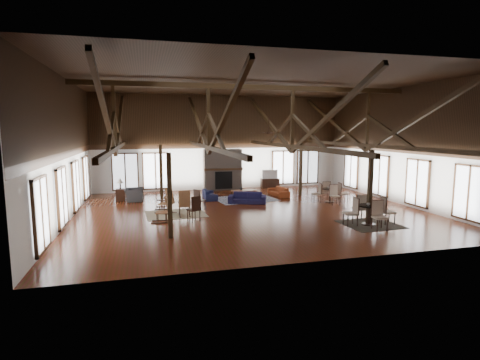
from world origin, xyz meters
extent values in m
plane|color=#551C11|center=(0.00, 0.00, 0.00)|extent=(16.00, 16.00, 0.00)
cube|color=black|center=(0.00, 0.00, 6.00)|extent=(16.00, 14.00, 0.02)
cube|color=silver|center=(0.00, 7.00, 3.00)|extent=(16.00, 0.02, 6.00)
cube|color=silver|center=(0.00, -7.00, 3.00)|extent=(16.00, 0.02, 6.00)
cube|color=silver|center=(-8.00, 0.00, 3.00)|extent=(0.02, 14.00, 6.00)
cube|color=silver|center=(8.00, 0.00, 3.00)|extent=(0.02, 14.00, 6.00)
cube|color=#2F1F0D|center=(0.00, 0.00, 5.75)|extent=(15.60, 0.18, 0.22)
cube|color=#2F1F0D|center=(-6.00, 0.00, 3.05)|extent=(0.16, 13.70, 0.18)
cube|color=#2F1F0D|center=(-6.00, 0.00, 4.40)|extent=(0.14, 0.14, 2.70)
cube|color=#2F1F0D|center=(-6.00, 3.50, 4.28)|extent=(0.15, 7.07, 3.12)
cube|color=#2F1F0D|center=(-6.00, -3.50, 4.28)|extent=(0.15, 7.07, 3.12)
cube|color=#2F1F0D|center=(-2.00, 0.00, 3.05)|extent=(0.16, 13.70, 0.18)
cube|color=#2F1F0D|center=(-2.00, 0.00, 4.40)|extent=(0.14, 0.14, 2.70)
cube|color=#2F1F0D|center=(-2.00, 3.50, 4.28)|extent=(0.15, 7.07, 3.12)
cube|color=#2F1F0D|center=(-2.00, -3.50, 4.28)|extent=(0.15, 7.07, 3.12)
cube|color=#2F1F0D|center=(2.00, 0.00, 3.05)|extent=(0.16, 13.70, 0.18)
cube|color=#2F1F0D|center=(2.00, 0.00, 4.40)|extent=(0.14, 0.14, 2.70)
cube|color=#2F1F0D|center=(2.00, 3.50, 4.28)|extent=(0.15, 7.07, 3.12)
cube|color=#2F1F0D|center=(2.00, -3.50, 4.28)|extent=(0.15, 7.07, 3.12)
cube|color=#2F1F0D|center=(6.00, 0.00, 3.05)|extent=(0.16, 13.70, 0.18)
cube|color=#2F1F0D|center=(6.00, 0.00, 4.40)|extent=(0.14, 0.14, 2.70)
cube|color=#2F1F0D|center=(6.00, 3.50, 4.28)|extent=(0.15, 7.07, 3.12)
cube|color=#2F1F0D|center=(6.00, -3.50, 4.28)|extent=(0.15, 7.07, 3.12)
cube|color=#2F1F0D|center=(-4.00, -3.50, 1.52)|extent=(0.16, 0.16, 3.05)
cube|color=#2F1F0D|center=(4.00, -3.50, 1.52)|extent=(0.16, 0.16, 3.05)
cube|color=#2F1F0D|center=(-4.00, 3.50, 1.52)|extent=(0.16, 0.16, 3.05)
cube|color=#2F1F0D|center=(4.00, 3.50, 1.52)|extent=(0.16, 0.16, 3.05)
cube|color=#6F5F54|center=(0.00, 6.68, 1.30)|extent=(2.40, 0.62, 2.60)
cube|color=black|center=(0.00, 6.36, 0.65)|extent=(1.10, 0.06, 1.10)
cube|color=black|center=(0.00, 6.40, 1.35)|extent=(2.50, 0.20, 0.12)
cylinder|color=black|center=(0.50, -1.00, 4.05)|extent=(0.04, 0.04, 0.70)
cylinder|color=black|center=(0.50, -1.00, 3.70)|extent=(0.20, 0.20, 0.10)
cube|color=black|center=(0.95, -1.00, 3.70)|extent=(0.70, 0.12, 0.02)
cube|color=black|center=(0.50, -0.55, 3.70)|extent=(0.12, 0.70, 0.02)
cube|color=black|center=(0.05, -1.00, 3.70)|extent=(0.70, 0.12, 0.02)
cube|color=black|center=(0.50, -1.45, 3.70)|extent=(0.12, 0.70, 0.02)
imported|color=#18153B|center=(0.34, 1.95, 0.29)|extent=(2.11, 1.39, 0.57)
imported|color=#131736|center=(-1.35, 3.71, 0.25)|extent=(1.72, 0.70, 0.50)
imported|color=brown|center=(2.74, 3.69, 0.25)|extent=(1.76, 0.83, 0.50)
cube|color=brown|center=(0.48, 3.16, 0.47)|extent=(1.40, 0.87, 0.06)
cube|color=brown|center=(-0.07, 2.95, 0.22)|extent=(0.06, 0.06, 0.44)
cube|color=brown|center=(-0.07, 3.38, 0.22)|extent=(0.06, 0.06, 0.44)
cube|color=brown|center=(1.03, 2.95, 0.22)|extent=(0.06, 0.06, 0.44)
cube|color=brown|center=(1.03, 3.38, 0.22)|extent=(0.06, 0.06, 0.44)
imported|color=#B2B2B2|center=(0.35, 3.25, 0.60)|extent=(0.22, 0.22, 0.20)
imported|color=#28282A|center=(-5.45, 4.07, 0.34)|extent=(1.09, 0.97, 0.68)
cube|color=black|center=(-6.16, 4.30, 0.33)|extent=(0.49, 0.49, 0.65)
cylinder|color=black|center=(-6.16, 4.30, 0.85)|extent=(0.08, 0.08, 0.39)
cone|color=beige|center=(-6.16, 4.30, 1.11)|extent=(0.35, 0.35, 0.28)
cube|color=brown|center=(-3.95, 0.55, 0.46)|extent=(0.71, 0.72, 0.05)
cube|color=brown|center=(-3.75, 0.42, 0.82)|extent=(0.47, 0.54, 0.76)
cube|color=black|center=(-4.07, 0.37, 0.03)|extent=(0.79, 0.58, 0.05)
cube|color=black|center=(-3.82, 0.73, 0.03)|extent=(0.79, 0.58, 0.05)
cube|color=brown|center=(-3.16, -0.09, 0.45)|extent=(0.54, 0.51, 0.05)
cube|color=brown|center=(-3.17, -0.32, 0.80)|extent=(0.52, 0.22, 0.74)
cube|color=black|center=(-3.37, -0.08, 0.03)|extent=(0.09, 0.91, 0.05)
cube|color=black|center=(-2.94, -0.10, 0.03)|extent=(0.09, 0.91, 0.05)
cube|color=brown|center=(-4.20, -1.10, 0.42)|extent=(0.53, 0.54, 0.05)
cube|color=brown|center=(-3.98, -1.13, 0.75)|extent=(0.25, 0.50, 0.70)
cube|color=black|center=(-4.23, -1.30, 0.03)|extent=(0.85, 0.17, 0.05)
cube|color=black|center=(-4.17, -0.90, 0.03)|extent=(0.85, 0.17, 0.05)
cube|color=black|center=(-2.31, 0.92, 0.46)|extent=(0.60, 0.60, 0.05)
cube|color=black|center=(-2.46, 0.81, 0.73)|extent=(0.28, 0.37, 0.56)
cylinder|color=black|center=(-2.31, 0.92, 0.23)|extent=(0.03, 0.03, 0.46)
cube|color=black|center=(-2.88, -1.25, 0.50)|extent=(0.62, 0.62, 0.06)
cube|color=black|center=(-2.80, -1.44, 0.80)|extent=(0.44, 0.23, 0.61)
cylinder|color=black|center=(-2.88, -1.25, 0.25)|extent=(0.04, 0.04, 0.50)
cylinder|color=black|center=(3.96, -3.59, 0.79)|extent=(0.93, 0.93, 0.04)
cylinder|color=black|center=(3.96, -3.59, 0.40)|extent=(0.10, 0.10, 0.77)
cylinder|color=black|center=(3.96, -3.59, 0.02)|extent=(0.56, 0.56, 0.04)
cylinder|color=black|center=(4.71, 1.18, 0.71)|extent=(0.84, 0.84, 0.04)
cylinder|color=black|center=(4.71, 1.18, 0.37)|extent=(0.10, 0.10, 0.69)
cylinder|color=black|center=(4.71, 1.18, 0.02)|extent=(0.50, 0.50, 0.04)
imported|color=#B2B2B2|center=(3.87, -3.63, 0.86)|extent=(0.17, 0.17, 0.11)
imported|color=#B2B2B2|center=(4.61, 1.22, 0.78)|extent=(0.14, 0.14, 0.10)
cube|color=black|center=(3.23, 6.75, 0.30)|extent=(1.21, 0.45, 0.60)
imported|color=#B2B2B2|center=(3.20, 6.75, 0.90)|extent=(1.04, 0.23, 0.60)
cube|color=tan|center=(-3.52, 0.30, 0.01)|extent=(2.78, 2.26, 0.01)
cube|color=#181B43|center=(0.53, 3.12, 0.01)|extent=(3.59, 2.92, 0.01)
cube|color=black|center=(4.04, -3.57, 0.01)|extent=(2.28, 2.09, 0.01)
camera|label=1|loc=(-4.79, -16.70, 3.85)|focal=28.00mm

